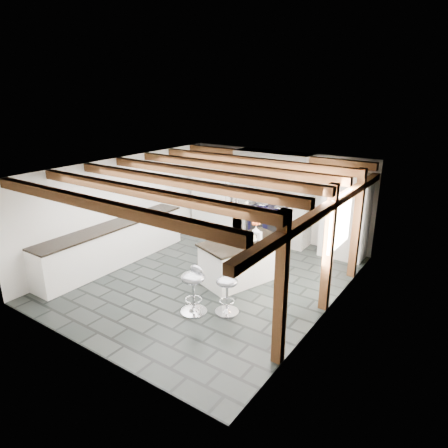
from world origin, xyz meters
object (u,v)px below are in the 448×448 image
Objects in this scene: range_cooker at (271,223)px; bar_stool_near at (227,288)px; kitchen_island at (243,260)px; bar_stool_far at (194,285)px.

range_cooker is 1.28× the size of bar_stool_near.
kitchen_island is 2.20× the size of bar_stool_far.
range_cooker is 2.41m from kitchen_island.
kitchen_island is (0.61, -2.33, -0.03)m from range_cooker.
bar_stool_near is at bearing -50.24° from kitchen_island.
kitchen_island reaches higher than bar_stool_near.
range_cooker reaches higher than bar_stool_near.
range_cooker reaches higher than bar_stool_far.
kitchen_island reaches higher than bar_stool_far.
bar_stool_far is at bearing -143.54° from bar_stool_near.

